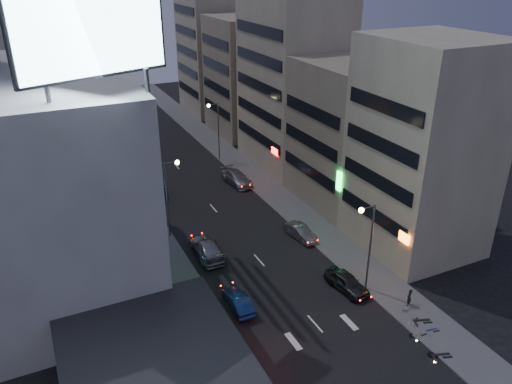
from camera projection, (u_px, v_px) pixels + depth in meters
ground at (344, 357)px, 35.60m from camera, size 180.00×180.00×0.00m
sidewalk_left at (135, 207)px, 56.98m from camera, size 4.00×120.00×0.12m
sidewalk_right at (261, 183)px, 63.20m from camera, size 4.00×120.00×0.12m
food_court at (142, 382)px, 30.98m from camera, size 11.00×13.00×3.88m
white_building at (45, 181)px, 41.50m from camera, size 14.00×24.00×18.00m
shophouse_near at (423, 149)px, 45.77m from camera, size 10.00×11.00×20.00m
shophouse_mid at (352, 133)px, 56.21m from camera, size 11.00×12.00×16.00m
shophouse_far at (293, 83)px, 65.37m from camera, size 10.00×14.00×22.00m
far_left_a at (39, 99)px, 62.09m from camera, size 11.00×10.00×20.00m
far_left_b at (32, 95)px, 73.59m from camera, size 12.00×10.00×15.00m
far_right_a at (249, 76)px, 78.67m from camera, size 11.00×12.00×18.00m
far_right_b at (218, 44)px, 89.04m from camera, size 12.00×12.00×24.00m
billboard at (92, 36)px, 29.49m from camera, size 9.52×3.75×6.20m
street_lamp_right_near at (368, 236)px, 40.52m from camera, size 1.60×0.44×8.02m
street_lamp_left at (170, 188)px, 49.00m from camera, size 1.60×0.44×8.02m
street_lamp_right_far at (216, 123)px, 68.31m from camera, size 1.60×0.44×8.02m
parked_car_right_near at (347, 282)px, 42.58m from camera, size 2.37×4.67×1.52m
parked_car_right_mid at (301, 232)px, 50.53m from camera, size 1.95×4.25×1.35m
parked_car_left at (148, 186)px, 60.44m from camera, size 3.46×6.16×1.63m
parked_car_right_far at (237, 178)px, 62.72m from camera, size 2.79×5.67×1.59m
road_car_blue at (238, 302)px, 40.29m from camera, size 1.56×4.16×1.36m
road_car_silver at (207, 248)px, 47.41m from camera, size 2.64×5.81×1.65m
person at (409, 297)px, 40.45m from camera, size 0.67×0.59×1.53m
scooter_black_a at (450, 346)px, 35.62m from camera, size 1.25×2.11×1.23m
scooter_silver_a at (424, 326)px, 37.74m from camera, size 0.55×1.61×0.98m
scooter_blue at (437, 322)px, 38.09m from camera, size 0.73×1.70×1.01m
scooter_black_b at (430, 312)px, 38.97m from camera, size 1.29×2.12×1.23m
scooter_silver_b at (414, 311)px, 39.33m from camera, size 1.12×1.78×1.03m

